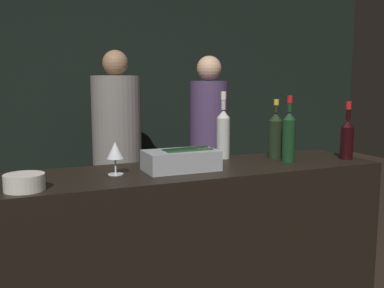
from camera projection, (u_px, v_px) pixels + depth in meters
wall_back_chalkboard at (100, 91)px, 4.25m from camera, size 6.40×0.06×2.80m
bar_counter at (194, 266)px, 2.25m from camera, size 1.99×0.54×1.05m
ice_bin_with_bottles at (182, 159)px, 2.11m from camera, size 0.36×0.20×0.11m
bowl_white at (24, 182)px, 1.71m from camera, size 0.16×0.16×0.07m
wine_glass at (115, 151)px, 2.00m from camera, size 0.08×0.08×0.16m
candle_votive at (202, 158)px, 2.33m from camera, size 0.07×0.07×0.05m
red_wine_bottle_burgundy at (289, 135)px, 2.33m from camera, size 0.07×0.07×0.36m
white_wine_bottle at (223, 132)px, 2.44m from camera, size 0.08×0.08×0.38m
red_wine_bottle_tall at (347, 137)px, 2.42m from camera, size 0.07×0.07×0.33m
champagne_bottle at (275, 134)px, 2.43m from camera, size 0.08×0.08×0.34m
person_in_hoodie at (209, 144)px, 3.69m from camera, size 0.33×0.33×1.71m
person_blond_tee at (117, 144)px, 3.60m from camera, size 0.41×0.41×1.75m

